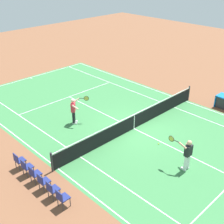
% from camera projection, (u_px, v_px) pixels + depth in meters
% --- Properties ---
extents(ground_plane, '(60.00, 60.00, 0.00)m').
position_uv_depth(ground_plane, '(134.00, 128.00, 17.99)').
color(ground_plane, brown).
extents(court_slab, '(24.20, 11.40, 0.00)m').
position_uv_depth(court_slab, '(134.00, 128.00, 17.99)').
color(court_slab, '#387A42').
rests_on(court_slab, ground_plane).
extents(court_line_markings, '(23.85, 11.05, 0.01)m').
position_uv_depth(court_line_markings, '(134.00, 128.00, 17.98)').
color(court_line_markings, white).
rests_on(court_line_markings, ground_plane).
extents(tennis_net, '(0.10, 11.70, 1.08)m').
position_uv_depth(tennis_net, '(134.00, 121.00, 17.76)').
color(tennis_net, '#2D2D33').
rests_on(tennis_net, ground_plane).
extents(tennis_player_near, '(0.74, 1.12, 1.70)m').
position_uv_depth(tennis_player_near, '(74.00, 110.00, 18.16)').
color(tennis_player_near, black).
rests_on(tennis_player_near, ground_plane).
extents(tennis_player_far, '(1.06, 0.78, 1.70)m').
position_uv_depth(tennis_player_far, '(187.00, 153.00, 14.13)').
color(tennis_player_far, white).
rests_on(tennis_player_far, ground_plane).
extents(tennis_ball, '(0.07, 0.07, 0.07)m').
position_uv_depth(tennis_ball, '(158.00, 144.00, 16.46)').
color(tennis_ball, '#CCE01E').
rests_on(tennis_ball, ground_plane).
extents(spectator_chair_0, '(0.44, 0.44, 0.88)m').
position_uv_depth(spectator_chair_0, '(62.00, 197.00, 12.11)').
color(spectator_chair_0, '#38383D').
rests_on(spectator_chair_0, ground_plane).
extents(spectator_chair_1, '(0.44, 0.44, 0.88)m').
position_uv_depth(spectator_chair_1, '(52.00, 189.00, 12.55)').
color(spectator_chair_1, '#38383D').
rests_on(spectator_chair_1, ground_plane).
extents(spectator_chair_2, '(0.44, 0.44, 0.88)m').
position_uv_depth(spectator_chair_2, '(43.00, 181.00, 13.00)').
color(spectator_chair_2, '#38383D').
rests_on(spectator_chair_2, ground_plane).
extents(spectator_chair_3, '(0.44, 0.44, 0.88)m').
position_uv_depth(spectator_chair_3, '(34.00, 173.00, 13.45)').
color(spectator_chair_3, '#38383D').
rests_on(spectator_chair_3, ground_plane).
extents(spectator_chair_4, '(0.44, 0.44, 0.88)m').
position_uv_depth(spectator_chair_4, '(26.00, 166.00, 13.90)').
color(spectator_chair_4, '#38383D').
rests_on(spectator_chair_4, ground_plane).
extents(spectator_chair_5, '(0.44, 0.44, 0.88)m').
position_uv_depth(spectator_chair_5, '(19.00, 160.00, 14.34)').
color(spectator_chair_5, '#38383D').
rests_on(spectator_chair_5, ground_plane).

